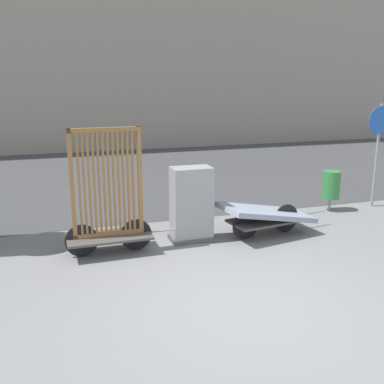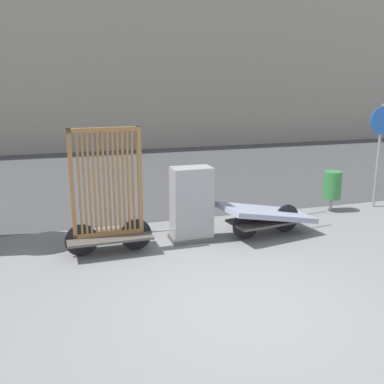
% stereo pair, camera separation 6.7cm
% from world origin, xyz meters
% --- Properties ---
extents(ground_plane, '(60.00, 60.00, 0.00)m').
position_xyz_m(ground_plane, '(0.00, 0.00, 0.00)').
color(ground_plane, slate).
extents(road_strip, '(56.00, 9.71, 0.01)m').
position_xyz_m(road_strip, '(0.00, 8.66, 0.00)').
color(road_strip, '#424244').
rests_on(road_strip, ground_plane).
extents(bike_cart_with_bedframe, '(2.12, 0.71, 2.10)m').
position_xyz_m(bike_cart_with_bedframe, '(-1.44, 2.40, 0.77)').
color(bike_cart_with_bedframe, '#4C4742').
rests_on(bike_cart_with_bedframe, ground_plane).
extents(bike_cart_with_mattress, '(2.32, 1.09, 0.66)m').
position_xyz_m(bike_cart_with_mattress, '(1.45, 2.40, 0.40)').
color(bike_cart_with_mattress, '#4C4742').
rests_on(bike_cart_with_mattress, ground_plane).
extents(utility_cabinet, '(0.77, 0.49, 1.34)m').
position_xyz_m(utility_cabinet, '(0.05, 2.58, 0.63)').
color(utility_cabinet, '#4C4C4C').
rests_on(utility_cabinet, ground_plane).
extents(trash_bin, '(0.39, 0.39, 0.89)m').
position_xyz_m(trash_bin, '(3.54, 3.45, 0.58)').
color(trash_bin, gray).
rests_on(trash_bin, ground_plane).
extents(sign_post, '(0.62, 0.06, 2.32)m').
position_xyz_m(sign_post, '(4.67, 3.44, 1.54)').
color(sign_post, gray).
rests_on(sign_post, ground_plane).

